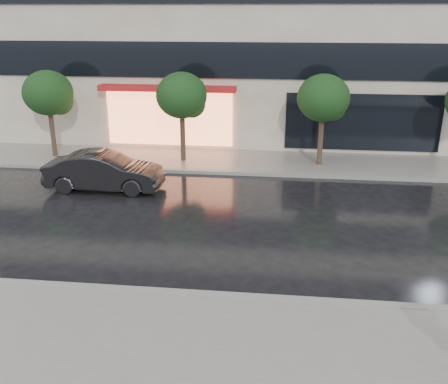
# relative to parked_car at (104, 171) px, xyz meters

# --- Properties ---
(ground) EXTENTS (120.00, 120.00, 0.00)m
(ground) POSITION_rel_parked_car_xyz_m (5.28, -6.13, -0.72)
(ground) COLOR black
(ground) RESTS_ON ground
(sidewalk_near) EXTENTS (60.00, 4.50, 0.12)m
(sidewalk_near) POSITION_rel_parked_car_xyz_m (5.28, -9.38, -0.66)
(sidewalk_near) COLOR slate
(sidewalk_near) RESTS_ON ground
(sidewalk_far) EXTENTS (60.00, 3.50, 0.12)m
(sidewalk_far) POSITION_rel_parked_car_xyz_m (5.28, 4.12, -0.66)
(sidewalk_far) COLOR slate
(sidewalk_far) RESTS_ON ground
(curb_near) EXTENTS (60.00, 0.25, 0.14)m
(curb_near) POSITION_rel_parked_car_xyz_m (5.28, -7.13, -0.65)
(curb_near) COLOR gray
(curb_near) RESTS_ON ground
(curb_far) EXTENTS (60.00, 0.25, 0.14)m
(curb_far) POSITION_rel_parked_car_xyz_m (5.28, 2.37, -0.65)
(curb_far) COLOR gray
(curb_far) RESTS_ON ground
(tree_far_west) EXTENTS (2.20, 2.20, 3.99)m
(tree_far_west) POSITION_rel_parked_car_xyz_m (-3.66, 3.90, 2.20)
(tree_far_west) COLOR #33261C
(tree_far_west) RESTS_ON ground
(tree_mid_west) EXTENTS (2.20, 2.20, 3.99)m
(tree_mid_west) POSITION_rel_parked_car_xyz_m (2.34, 3.90, 2.20)
(tree_mid_west) COLOR #33261C
(tree_mid_west) RESTS_ON ground
(tree_mid_east) EXTENTS (2.20, 2.20, 3.99)m
(tree_mid_east) POSITION_rel_parked_car_xyz_m (8.34, 3.90, 2.20)
(tree_mid_east) COLOR #33261C
(tree_mid_east) RESTS_ON ground
(parked_car) EXTENTS (4.40, 1.57, 1.45)m
(parked_car) POSITION_rel_parked_car_xyz_m (0.00, 0.00, 0.00)
(parked_car) COLOR black
(parked_car) RESTS_ON ground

